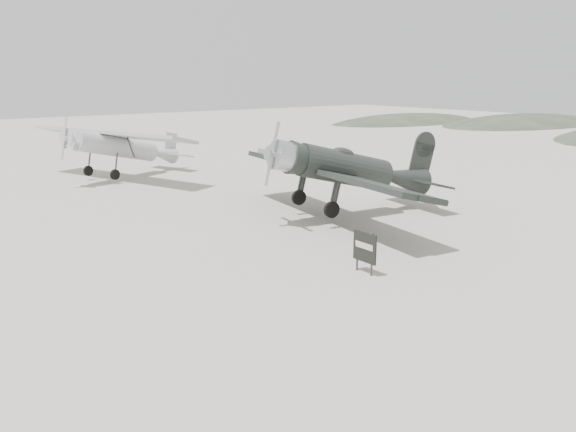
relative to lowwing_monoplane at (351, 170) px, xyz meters
The scene contains 6 objects.
ground 6.82m from the lowwing_monoplane, 141.77° to the right, with size 160.00×160.00×0.00m, color gray.
hill_east_north 59.97m from the lowwing_monoplane, 23.60° to the left, with size 36.00×18.00×6.00m, color #2E3627.
hill_northeast 57.60m from the lowwing_monoplane, 38.71° to the left, with size 32.00×16.00×5.20m, color #2E3627.
lowwing_monoplane is the anchor object (origin of this frame).
highwing_monoplane 16.74m from the lowwing_monoplane, 106.26° to the left, with size 9.00×12.45×3.57m.
sign_board 7.91m from the lowwing_monoplane, 129.70° to the right, with size 0.09×0.99×1.44m.
Camera 1 is at (-12.37, -14.44, 6.27)m, focal length 35.00 mm.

